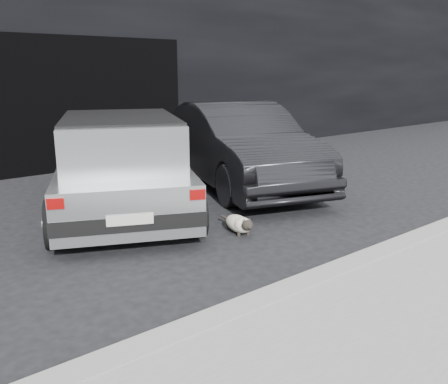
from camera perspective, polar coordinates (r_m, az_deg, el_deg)
ground at (r=6.33m, az=-8.39°, el=-3.69°), size 80.00×80.00×0.00m
building_facade at (r=11.92m, az=-19.85°, el=16.27°), size 34.00×4.00×5.00m
garage_opening at (r=10.06m, az=-15.41°, el=10.23°), size 4.00×0.10×2.60m
curb at (r=5.14m, az=16.94°, el=-7.83°), size 18.00×0.25×0.12m
silver_hatchback at (r=6.69m, az=-12.26°, el=3.72°), size 3.03×4.05×1.36m
second_car at (r=8.18m, az=1.82°, el=5.69°), size 2.78×4.55×1.42m
cat_siamese at (r=5.85m, az=1.90°, el=-3.87°), size 0.37×0.73×0.26m
cat_white at (r=5.82m, az=-5.90°, el=-3.54°), size 0.67×0.41×0.34m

